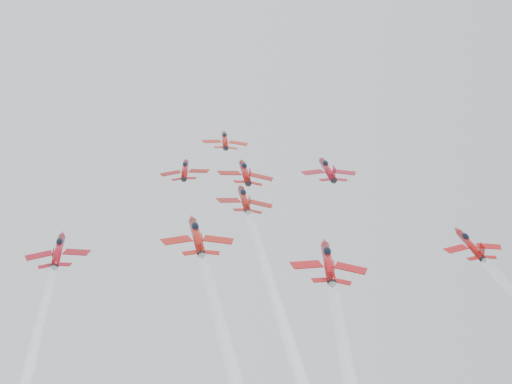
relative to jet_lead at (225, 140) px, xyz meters
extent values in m
cylinder|color=#B01D10|center=(0.00, -0.31, -0.29)|extent=(1.12, 9.11, 6.45)
cone|color=#B01D10|center=(0.00, 4.88, 3.08)|extent=(1.12, 2.48, 2.15)
cone|color=black|center=(0.00, -5.07, -3.38)|extent=(1.12, 1.63, 1.60)
ellipsoid|color=black|center=(0.00, 1.37, 1.41)|extent=(1.01, 2.37, 1.98)
cube|color=#B01D10|center=(-2.74, -0.96, -0.77)|extent=(4.15, 2.70, 1.08)
cube|color=#B01D10|center=(2.74, -0.96, -0.77)|extent=(4.15, 2.70, 1.08)
cube|color=#B01D10|center=(0.00, -4.72, -1.69)|extent=(0.12, 2.63, 2.69)
cube|color=#B01D10|center=(-1.42, -4.22, -2.82)|extent=(1.99, 1.34, 0.62)
cube|color=#B01D10|center=(1.42, -4.22, -2.82)|extent=(1.99, 1.34, 0.62)
cylinder|color=maroon|center=(-8.18, -16.10, -10.53)|extent=(1.03, 8.43, 5.97)
cone|color=maroon|center=(-8.18, -11.30, -7.42)|extent=(1.03, 2.29, 1.99)
cone|color=black|center=(-8.18, -20.51, -13.38)|extent=(1.03, 1.51, 1.48)
ellipsoid|color=black|center=(-8.18, -14.55, -8.96)|extent=(0.94, 2.19, 1.83)
cube|color=maroon|center=(-10.71, -16.71, -10.98)|extent=(3.84, 2.50, 1.00)
cube|color=maroon|center=(-5.64, -16.71, -10.98)|extent=(3.84, 2.50, 1.00)
cube|color=maroon|center=(-8.18, -20.18, -11.83)|extent=(0.11, 2.44, 2.49)
cube|color=maroon|center=(-9.49, -19.72, -12.87)|extent=(1.84, 1.24, 0.57)
cube|color=maroon|center=(-6.86, -19.72, -12.87)|extent=(1.84, 1.24, 0.57)
cylinder|color=#99110E|center=(2.65, -16.55, -10.82)|extent=(1.20, 9.77, 6.92)
cone|color=#99110E|center=(2.65, -10.99, -7.21)|extent=(1.20, 2.66, 2.30)
cone|color=black|center=(2.65, -21.66, -14.13)|extent=(1.20, 1.74, 1.71)
ellipsoid|color=black|center=(2.65, -14.75, -9.00)|extent=(1.09, 2.54, 2.12)
cube|color=#99110E|center=(-0.29, -17.25, -11.34)|extent=(4.45, 2.89, 1.16)
cube|color=#99110E|center=(5.58, -17.25, -11.34)|extent=(4.45, 2.89, 1.16)
cube|color=#99110E|center=(2.65, -21.28, -12.33)|extent=(0.13, 2.82, 2.89)
cube|color=#99110E|center=(1.12, -20.75, -13.54)|extent=(2.14, 1.43, 0.66)
cube|color=#99110E|center=(4.17, -20.75, -13.54)|extent=(2.14, 1.43, 0.66)
cylinder|color=maroon|center=(18.33, -14.33, -9.38)|extent=(1.20, 9.82, 6.95)
cone|color=maroon|center=(18.33, -8.74, -5.75)|extent=(1.20, 2.67, 2.32)
cone|color=black|center=(18.33, -19.47, -12.71)|extent=(1.20, 1.75, 1.72)
ellipsoid|color=black|center=(18.33, -12.52, -7.55)|extent=(1.09, 2.55, 2.13)
cube|color=maroon|center=(15.38, -15.04, -9.90)|extent=(4.48, 2.91, 1.16)
cube|color=maroon|center=(21.28, -15.04, -9.90)|extent=(4.48, 2.91, 1.16)
cube|color=maroon|center=(18.33, -19.08, -10.90)|extent=(0.13, 2.84, 2.90)
cube|color=maroon|center=(16.80, -18.55, -12.12)|extent=(2.15, 1.44, 0.67)
cube|color=maroon|center=(19.86, -18.55, -12.12)|extent=(2.15, 1.44, 0.67)
cylinder|color=maroon|center=(1.49, -27.56, -17.95)|extent=(1.09, 8.88, 6.29)
cone|color=maroon|center=(1.49, -22.50, -14.67)|extent=(1.09, 2.41, 2.09)
cone|color=black|center=(1.49, -32.20, -20.96)|extent=(1.09, 1.59, 1.56)
ellipsoid|color=black|center=(1.49, -25.92, -16.30)|extent=(0.99, 2.31, 1.93)
cube|color=maroon|center=(-1.18, -28.19, -18.42)|extent=(4.05, 2.63, 1.05)
cube|color=maroon|center=(4.16, -28.19, -18.42)|extent=(4.05, 2.63, 1.05)
cube|color=maroon|center=(1.49, -31.85, -19.32)|extent=(0.12, 2.57, 2.63)
cube|color=maroon|center=(0.11, -31.37, -20.42)|extent=(1.94, 1.30, 0.60)
cube|color=maroon|center=(2.87, -31.37, -20.42)|extent=(1.94, 1.30, 0.60)
cylinder|color=maroon|center=(-25.00, -44.13, -28.70)|extent=(0.99, 8.11, 5.74)
cone|color=maroon|center=(-25.00, -39.52, -25.71)|extent=(0.99, 2.20, 1.91)
cone|color=black|center=(-25.00, -48.37, -31.45)|extent=(0.99, 1.45, 1.42)
ellipsoid|color=black|center=(-25.00, -42.64, -27.20)|extent=(0.90, 2.11, 1.76)
cube|color=maroon|center=(-27.43, -44.72, -29.13)|extent=(3.70, 2.40, 0.96)
cube|color=maroon|center=(-22.57, -44.72, -29.13)|extent=(3.70, 2.40, 0.96)
cube|color=maroon|center=(-25.00, -48.05, -29.95)|extent=(0.11, 2.34, 2.40)
cube|color=maroon|center=(-26.26, -47.61, -30.96)|extent=(1.77, 1.19, 0.55)
cube|color=maroon|center=(-23.74, -47.61, -30.96)|extent=(1.77, 1.19, 0.55)
cylinder|color=#A81910|center=(-6.46, -39.80, -25.89)|extent=(1.21, 9.93, 7.03)
cone|color=#A81910|center=(-6.46, -34.15, -22.23)|extent=(1.21, 2.70, 2.34)
cone|color=black|center=(-6.46, -44.99, -29.26)|extent=(1.21, 1.77, 1.74)
ellipsoid|color=black|center=(-6.46, -37.97, -24.05)|extent=(1.10, 2.58, 2.16)
cube|color=#A81910|center=(-9.44, -40.51, -26.42)|extent=(4.52, 2.94, 1.17)
cube|color=#A81910|center=(-3.48, -40.51, -26.42)|extent=(4.52, 2.94, 1.17)
cube|color=#A81910|center=(-6.46, -44.60, -27.42)|extent=(0.13, 2.87, 2.93)
cube|color=#A81910|center=(-8.01, -44.06, -28.66)|extent=(2.17, 1.46, 0.67)
cube|color=#A81910|center=(-4.91, -44.06, -28.66)|extent=(2.17, 1.46, 0.67)
cylinder|color=#AF1014|center=(11.19, -46.31, -30.11)|extent=(1.22, 9.97, 7.06)
cone|color=#AF1014|center=(11.19, -40.63, -26.43)|extent=(1.22, 2.71, 2.35)
cone|color=black|center=(11.19, -51.52, -33.49)|extent=(1.22, 1.78, 1.75)
ellipsoid|color=black|center=(11.19, -44.47, -28.26)|extent=(1.11, 2.59, 2.17)
cube|color=#AF1014|center=(8.19, -47.03, -30.64)|extent=(4.55, 2.95, 1.18)
cube|color=#AF1014|center=(14.18, -47.03, -30.64)|extent=(4.55, 2.95, 1.18)
cube|color=#AF1014|center=(11.19, -51.13, -31.65)|extent=(0.13, 2.88, 2.95)
cube|color=#AF1014|center=(9.63, -50.59, -32.89)|extent=(2.18, 1.46, 0.68)
cube|color=#AF1014|center=(12.74, -50.59, -32.89)|extent=(2.18, 1.46, 0.68)
cylinder|color=#AC1010|center=(33.73, -40.95, -26.64)|extent=(1.00, 8.17, 5.78)
cone|color=#AC1010|center=(33.73, -36.30, -23.62)|extent=(1.00, 2.22, 1.93)
cone|color=black|center=(33.73, -45.22, -29.41)|extent=(1.00, 1.46, 1.43)
ellipsoid|color=black|center=(33.73, -39.44, -25.12)|extent=(0.91, 2.12, 1.77)
cube|color=#AC1010|center=(31.28, -41.54, -27.07)|extent=(3.72, 2.42, 0.97)
cube|color=#AC1010|center=(36.19, -41.54, -27.07)|extent=(3.72, 2.42, 0.97)
cube|color=#AC1010|center=(33.73, -44.90, -27.90)|extent=(0.11, 2.36, 2.41)
cube|color=#AC1010|center=(32.46, -44.46, -28.91)|extent=(1.79, 1.20, 0.56)
cube|color=#AC1010|center=(35.00, -44.46, -28.91)|extent=(1.79, 1.20, 0.56)
camera|label=1|loc=(-9.17, -141.06, -40.26)|focal=50.00mm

